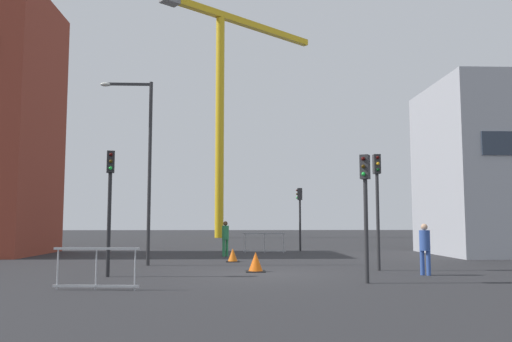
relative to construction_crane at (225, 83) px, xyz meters
name	(u,v)px	position (x,y,z in m)	size (l,w,h in m)	color
ground	(261,274)	(2.06, -36.90, -16.36)	(160.00, 160.00, 0.00)	#28282B
construction_crane	(225,83)	(0.00, 0.00, 0.00)	(16.55, 13.82, 24.26)	gold
streetlamp_tall	(143,155)	(-2.51, -33.33, -11.96)	(2.13, 0.24, 7.40)	#2D2D30
traffic_light_verge	(377,192)	(6.31, -35.78, -13.58)	(0.24, 0.37, 4.15)	#2D2D30
traffic_light_far	(365,196)	(4.94, -39.47, -13.88)	(0.35, 0.39, 3.66)	#2D2D30
traffic_light_crosswalk	(300,208)	(5.00, -23.74, -13.87)	(0.39, 0.28, 3.67)	#232326
traffic_light_corner	(110,192)	(-2.81, -37.48, -13.68)	(0.31, 0.39, 4.00)	#232326
pedestrian_walking	(425,245)	(7.38, -37.41, -15.39)	(0.34, 0.34, 1.66)	#33519E
pedestrian_waiting	(225,236)	(0.72, -28.22, -15.35)	(0.34, 0.34, 1.73)	#2D844C
safety_barrier_mid_span	(96,268)	(-2.35, -40.62, -15.79)	(2.23, 0.25, 1.08)	#B2B5BA
safety_barrier_front	(264,243)	(2.81, -25.57, -15.79)	(2.33, 0.33, 1.08)	gray
traffic_cone_striped	(256,263)	(1.92, -36.01, -16.04)	(0.67, 0.67, 0.67)	black
traffic_cone_on_verge	(233,256)	(1.10, -31.63, -16.09)	(0.57, 0.57, 0.58)	black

